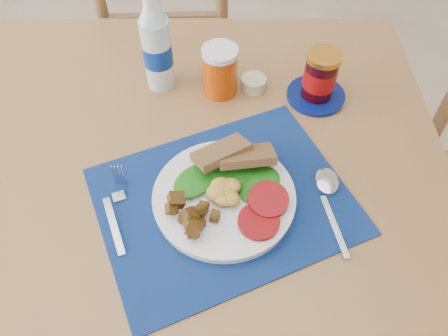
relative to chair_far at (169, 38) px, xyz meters
name	(u,v)px	position (x,y,z in m)	size (l,w,h in m)	color
table	(126,161)	(-0.04, -0.62, 0.10)	(1.40, 0.90, 0.75)	brown
chair_far	(169,38)	(0.00, 0.00, 0.00)	(0.43, 0.41, 1.11)	brown
placemat	(224,201)	(0.19, -0.79, 0.19)	(0.47, 0.37, 0.00)	black
breakfast_plate	(221,196)	(0.18, -0.79, 0.21)	(0.27, 0.27, 0.07)	silver
fork	(117,207)	(-0.02, -0.81, 0.19)	(0.06, 0.18, 0.00)	#B2B5BA
spoon	(329,194)	(0.39, -0.78, 0.19)	(0.05, 0.20, 0.01)	#B2B5BA
water_bottle	(157,48)	(0.03, -0.44, 0.29)	(0.07, 0.07, 0.23)	#ADBFCC
juice_glass	(220,72)	(0.18, -0.47, 0.24)	(0.08, 0.08, 0.11)	#B83A04
ramekin	(254,83)	(0.26, -0.46, 0.20)	(0.06, 0.06, 0.03)	#C7B892
jam_on_saucer	(319,79)	(0.40, -0.49, 0.24)	(0.14, 0.14, 0.12)	#051257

